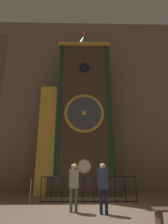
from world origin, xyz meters
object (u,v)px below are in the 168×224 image
at_px(clock_tower, 79,115).
at_px(visitor_far, 103,183).
at_px(visitor_near, 74,182).
at_px(stanchion_post, 30,196).

relative_size(clock_tower, visitor_far, 6.65).
height_order(visitor_near, visitor_far, visitor_far).
xyz_separation_m(clock_tower, visitor_near, (-0.14, -3.77, -3.62)).
distance_m(clock_tower, visitor_near, 5.23).
bearing_deg(visitor_near, visitor_far, -17.47).
xyz_separation_m(clock_tower, stanchion_post, (-2.08, -2.30, -4.30)).
bearing_deg(stanchion_post, visitor_near, -37.23).
bearing_deg(clock_tower, visitor_near, -92.12).
bearing_deg(clock_tower, stanchion_post, -132.18).
bearing_deg(visitor_near, stanchion_post, 140.77).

